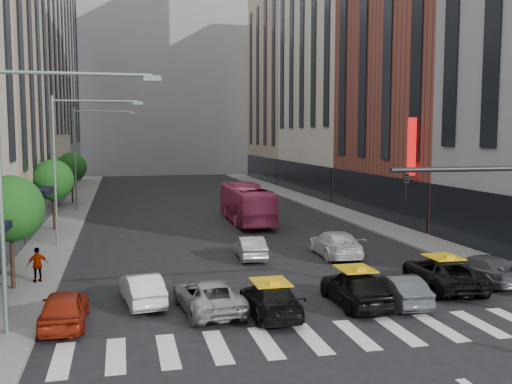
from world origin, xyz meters
TOP-DOWN VIEW (x-y plane):
  - ground at (0.00, 0.00)m, footprint 160.00×160.00m
  - sidewalk_left at (-11.50, 30.00)m, footprint 3.00×96.00m
  - sidewalk_right at (11.50, 30.00)m, footprint 3.00×96.00m
  - building_left_c at (-17.00, 46.00)m, footprint 8.00×20.00m
  - building_left_d at (-17.00, 65.00)m, footprint 8.00×18.00m
  - building_right_b at (17.00, 27.00)m, footprint 8.00×18.00m
  - building_right_c at (17.00, 46.00)m, footprint 8.00×20.00m
  - building_right_d at (17.00, 65.00)m, footprint 8.00×18.00m
  - building_far at (0.00, 85.00)m, footprint 30.00×10.00m
  - tree_near at (-11.80, 10.00)m, footprint 2.88×2.88m
  - tree_mid at (-11.80, 26.00)m, footprint 2.88×2.88m
  - tree_far at (-11.80, 42.00)m, footprint 2.88×2.88m
  - streetlamp_near at (-10.04, 4.00)m, footprint 5.38×0.25m
  - streetlamp_mid at (-10.04, 20.00)m, footprint 5.38×0.25m
  - streetlamp_far at (-10.04, 36.00)m, footprint 5.38×0.25m
  - liberty_sign at (12.60, 20.00)m, footprint 0.30×0.70m
  - car_red at (-9.20, 4.76)m, footprint 1.61×3.93m
  - car_white_front at (-6.39, 6.80)m, footprint 1.84×3.98m
  - car_silver at (-3.94, 5.24)m, footprint 2.56×4.75m
  - taxi_left at (-1.71, 4.24)m, footprint 1.83×4.36m
  - taxi_center at (1.90, 4.66)m, footprint 1.76×4.33m
  - car_grey_mid at (3.67, 4.41)m, footprint 1.48×3.81m
  - taxi_right at (6.70, 6.11)m, footprint 2.96×5.30m
  - car_grey_curb at (9.03, 6.61)m, footprint 2.19×4.64m
  - car_row2_left at (-0.28, 14.10)m, footprint 1.59×3.96m
  - car_row2_right at (4.50, 13.57)m, footprint 2.20×5.05m
  - bus at (2.31, 26.83)m, footprint 2.74×10.72m
  - pedestrian_far at (-10.90, 10.90)m, footprint 1.01×0.69m

SIDE VIEW (x-z plane):
  - ground at x=0.00m, z-range 0.00..0.00m
  - sidewalk_left at x=-11.50m, z-range 0.00..0.15m
  - sidewalk_right at x=11.50m, z-range 0.00..0.15m
  - car_grey_mid at x=3.67m, z-range 0.00..1.24m
  - taxi_left at x=-1.71m, z-range 0.00..1.26m
  - car_white_front at x=-6.39m, z-range 0.00..1.26m
  - car_silver at x=-3.94m, z-range 0.00..1.27m
  - car_row2_left at x=-0.28m, z-range 0.00..1.28m
  - car_grey_curb at x=9.03m, z-range 0.00..1.31m
  - car_red at x=-9.20m, z-range 0.00..1.33m
  - taxi_right at x=6.70m, z-range 0.00..1.40m
  - car_row2_right at x=4.50m, z-range 0.00..1.45m
  - taxi_center at x=1.90m, z-range 0.00..1.47m
  - pedestrian_far at x=-10.90m, z-range 0.15..1.74m
  - bus at x=2.31m, z-range 0.00..2.97m
  - tree_near at x=-11.80m, z-range 1.18..6.13m
  - tree_mid at x=-11.80m, z-range 1.18..6.13m
  - tree_far at x=-11.80m, z-range 1.18..6.13m
  - streetlamp_near at x=-10.04m, z-range 1.40..10.40m
  - streetlamp_mid at x=-10.04m, z-range 1.40..10.40m
  - streetlamp_far at x=-10.04m, z-range 1.40..10.40m
  - liberty_sign at x=12.60m, z-range 4.00..8.00m
  - building_right_b at x=17.00m, z-range 0.00..26.00m
  - building_right_d at x=17.00m, z-range 0.00..28.00m
  - building_left_d at x=-17.00m, z-range 0.00..30.00m
  - building_left_c at x=-17.00m, z-range 0.00..36.00m
  - building_far at x=0.00m, z-range 0.00..36.00m
  - building_right_c at x=17.00m, z-range 0.00..40.00m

